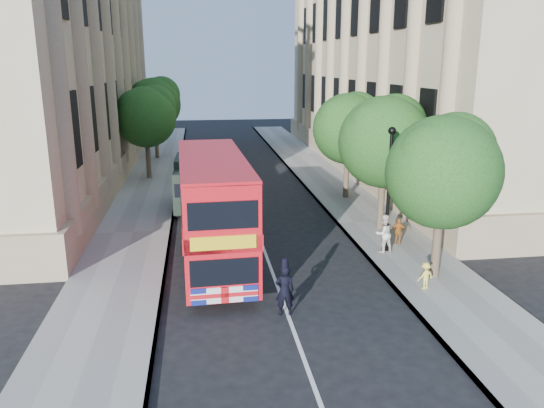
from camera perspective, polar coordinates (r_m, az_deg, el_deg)
name	(u,v)px	position (r m, az deg, el deg)	size (l,w,h in m)	color
ground	(293,330)	(16.31, 2.30, -13.35)	(120.00, 120.00, 0.00)	black
pavement_right	(372,223)	(26.66, 10.69, -2.00)	(3.50, 80.00, 0.12)	gray
pavement_left	(134,233)	(25.50, -14.66, -3.02)	(3.50, 80.00, 0.12)	gray
building_right	(423,44)	(41.52, 15.98, 16.22)	(12.00, 38.00, 18.00)	tan
building_left	(22,42)	(39.74, -25.29, 15.47)	(12.00, 38.00, 18.00)	tan
tree_right_near	(444,166)	(19.44, 18.03, 3.91)	(4.00, 4.00, 6.08)	#473828
tree_right_mid	(385,137)	(24.86, 12.09, 7.07)	(4.20, 4.20, 6.37)	#473828
tree_right_far	(349,125)	(30.54, 8.25, 8.43)	(4.00, 4.00, 6.15)	#473828
tree_left_far	(146,114)	(36.45, -13.38, 9.44)	(4.00, 4.00, 6.30)	#473828
tree_left_back	(155,101)	(44.38, -12.49, 10.76)	(4.20, 4.20, 6.65)	#473828
lamp_post	(388,195)	(22.14, 12.41, 0.99)	(0.32, 0.32, 5.16)	black
double_decker_bus	(213,207)	(20.57, -6.34, -0.33)	(2.76, 9.22, 4.22)	red
box_van	(194,184)	(28.93, -8.34, 2.10)	(2.14, 4.90, 2.77)	black
police_constable	(285,291)	(16.81, 1.38, -9.29)	(0.60, 0.40, 1.65)	black
woman_pedestrian	(384,233)	(22.32, 11.92, -3.12)	(0.78, 0.61, 1.60)	silver
child_a	(399,231)	(23.47, 13.45, -2.87)	(0.68, 0.28, 1.16)	#C36922
child_b	(425,276)	(19.24, 16.17, -7.41)	(0.62, 0.36, 0.96)	#F1D952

